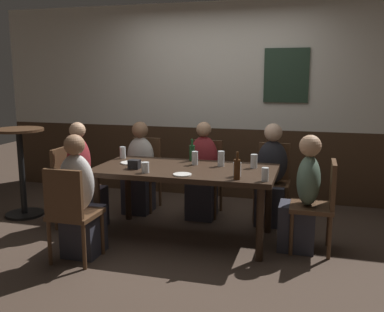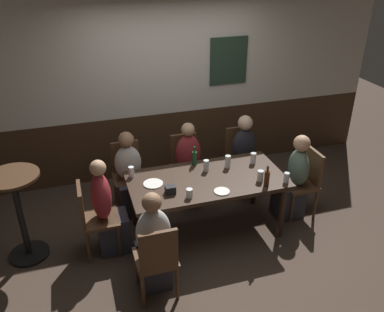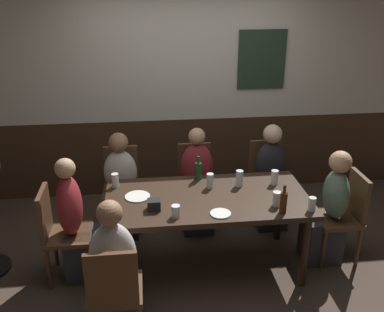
% 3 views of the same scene
% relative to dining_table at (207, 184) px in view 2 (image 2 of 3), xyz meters
% --- Properties ---
extents(ground_plane, '(12.00, 12.00, 0.00)m').
position_rel_dining_table_xyz_m(ground_plane, '(0.00, 0.00, -0.66)').
color(ground_plane, '#423328').
extents(wall_back, '(6.40, 0.13, 2.60)m').
position_rel_dining_table_xyz_m(wall_back, '(0.01, 1.65, 0.64)').
color(wall_back, '#3D2819').
rests_on(wall_back, ground_plane).
extents(dining_table, '(1.82, 0.91, 0.74)m').
position_rel_dining_table_xyz_m(dining_table, '(0.00, 0.00, 0.00)').
color(dining_table, black).
rests_on(dining_table, ground_plane).
extents(chair_head_east, '(0.40, 0.40, 0.88)m').
position_rel_dining_table_xyz_m(chair_head_east, '(1.32, 0.00, -0.17)').
color(chair_head_east, '#513521').
rests_on(chair_head_east, ground_plane).
extents(chair_left_near, '(0.40, 0.40, 0.88)m').
position_rel_dining_table_xyz_m(chair_left_near, '(-0.80, -0.87, -0.17)').
color(chair_left_near, '#513521').
rests_on(chair_left_near, ground_plane).
extents(chair_head_west, '(0.40, 0.40, 0.88)m').
position_rel_dining_table_xyz_m(chair_head_west, '(-1.32, 0.00, -0.17)').
color(chair_head_west, '#513521').
rests_on(chair_head_west, ground_plane).
extents(chair_mid_far, '(0.40, 0.40, 0.88)m').
position_rel_dining_table_xyz_m(chair_mid_far, '(0.00, 0.87, -0.17)').
color(chair_mid_far, '#513521').
rests_on(chair_mid_far, ground_plane).
extents(chair_left_far, '(0.40, 0.40, 0.88)m').
position_rel_dining_table_xyz_m(chair_left_far, '(-0.80, 0.87, -0.17)').
color(chair_left_far, '#513521').
rests_on(chair_left_far, ground_plane).
extents(chair_right_far, '(0.40, 0.40, 0.88)m').
position_rel_dining_table_xyz_m(chair_right_far, '(0.80, 0.87, -0.17)').
color(chair_right_far, '#513521').
rests_on(chair_right_far, ground_plane).
extents(person_head_east, '(0.37, 0.34, 1.12)m').
position_rel_dining_table_xyz_m(person_head_east, '(1.16, 0.00, -0.19)').
color(person_head_east, '#2D2D38').
rests_on(person_head_east, ground_plane).
extents(person_left_near, '(0.34, 0.37, 1.15)m').
position_rel_dining_table_xyz_m(person_left_near, '(-0.80, -0.71, -0.18)').
color(person_left_near, '#2D2D38').
rests_on(person_left_near, ground_plane).
extents(person_head_west, '(0.37, 0.34, 1.17)m').
position_rel_dining_table_xyz_m(person_head_west, '(-1.16, 0.00, -0.17)').
color(person_head_west, '#2D2D38').
rests_on(person_head_west, ground_plane).
extents(person_mid_far, '(0.34, 0.37, 1.13)m').
position_rel_dining_table_xyz_m(person_mid_far, '(-0.00, 0.71, -0.19)').
color(person_mid_far, '#2D2D38').
rests_on(person_mid_far, ground_plane).
extents(person_left_far, '(0.34, 0.37, 1.11)m').
position_rel_dining_table_xyz_m(person_left_far, '(-0.80, 0.71, -0.20)').
color(person_left_far, '#2D2D38').
rests_on(person_left_far, ground_plane).
extents(person_right_far, '(0.34, 0.37, 1.13)m').
position_rel_dining_table_xyz_m(person_right_far, '(0.80, 0.71, -0.18)').
color(person_right_far, '#2D2D38').
rests_on(person_right_far, ground_plane).
extents(tumbler_water, '(0.07, 0.07, 0.14)m').
position_rel_dining_table_xyz_m(tumbler_water, '(0.67, 0.18, 0.14)').
color(tumbler_water, silver).
rests_on(tumbler_water, dining_table).
extents(pint_glass_stout, '(0.07, 0.07, 0.13)m').
position_rel_dining_table_xyz_m(pint_glass_stout, '(-0.82, 0.30, 0.13)').
color(pint_glass_stout, silver).
rests_on(pint_glass_stout, dining_table).
extents(pint_glass_amber, '(0.07, 0.07, 0.14)m').
position_rel_dining_table_xyz_m(pint_glass_amber, '(0.05, 0.17, 0.14)').
color(pint_glass_amber, silver).
rests_on(pint_glass_amber, dining_table).
extents(tumbler_short, '(0.07, 0.07, 0.13)m').
position_rel_dining_table_xyz_m(tumbler_short, '(0.57, -0.23, 0.14)').
color(tumbler_short, silver).
rests_on(tumbler_short, dining_table).
extents(beer_glass_tall, '(0.07, 0.07, 0.10)m').
position_rel_dining_table_xyz_m(beer_glass_tall, '(-0.31, -0.32, 0.12)').
color(beer_glass_tall, silver).
rests_on(beer_glass_tall, dining_table).
extents(pint_glass_pale, '(0.07, 0.07, 0.16)m').
position_rel_dining_table_xyz_m(pint_glass_pale, '(0.33, 0.18, 0.15)').
color(pint_glass_pale, silver).
rests_on(pint_glass_pale, dining_table).
extents(highball_clear, '(0.06, 0.06, 0.12)m').
position_rel_dining_table_xyz_m(highball_clear, '(0.84, -0.35, 0.13)').
color(highball_clear, silver).
rests_on(highball_clear, dining_table).
extents(beer_bottle_green, '(0.06, 0.06, 0.24)m').
position_rel_dining_table_xyz_m(beer_bottle_green, '(-0.03, 0.37, 0.17)').
color(beer_bottle_green, '#194723').
rests_on(beer_bottle_green, dining_table).
extents(beer_bottle_brown, '(0.06, 0.06, 0.25)m').
position_rel_dining_table_xyz_m(beer_bottle_brown, '(0.59, -0.35, 0.18)').
color(beer_bottle_brown, '#42230F').
rests_on(beer_bottle_brown, dining_table).
extents(plate_white_large, '(0.22, 0.22, 0.01)m').
position_rel_dining_table_xyz_m(plate_white_large, '(-0.62, 0.06, 0.08)').
color(plate_white_large, white).
rests_on(plate_white_large, dining_table).
extents(plate_white_small, '(0.17, 0.17, 0.01)m').
position_rel_dining_table_xyz_m(plate_white_small, '(0.06, -0.32, 0.08)').
color(plate_white_small, white).
rests_on(plate_white_small, dining_table).
extents(condiment_caddy, '(0.11, 0.09, 0.09)m').
position_rel_dining_table_xyz_m(condiment_caddy, '(-0.48, -0.18, 0.12)').
color(condiment_caddy, black).
rests_on(condiment_caddy, dining_table).
extents(side_bar_table, '(0.56, 0.56, 1.05)m').
position_rel_dining_table_xyz_m(side_bar_table, '(-2.07, 0.16, -0.05)').
color(side_bar_table, black).
rests_on(side_bar_table, ground_plane).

